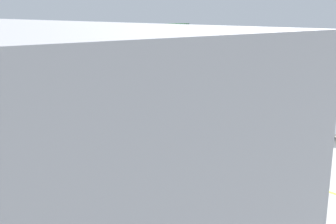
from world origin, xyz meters
TOP-DOWN VIEW (x-y plane):
  - ground at (0.00, 48.00)m, footprint 240.00×320.00m
  - airliner_foreground at (-12.40, 15.87)m, footprint 34.41×41.35m
  - airliner_mid_apron at (29.75, 71.28)m, footprint 35.71×29.85m
  - airliner_far_taxiway at (13.31, 126.14)m, footprint 29.03×24.14m
  - service_truck_fuel at (0.68, 1.96)m, footprint 5.87×5.52m
  - cargo_container_mid at (-18.97, -2.34)m, footprint 2.36×2.36m
  - cargo_container_far at (-20.55, 11.08)m, footprint 1.76×1.76m
  - crew_marshaller at (-14.05, 2.74)m, footprint 0.63×0.28m
  - crew_loader_left at (-11.45, 5.25)m, footprint 0.45×0.52m
  - crew_loader_right at (-13.16, 8.83)m, footprint 0.37×0.60m
  - apron_guide_line at (-11.66, 11.43)m, footprint 0.30×60.00m

SIDE VIEW (x-z plane):
  - ground at x=0.00m, z-range -0.20..0.00m
  - apron_guide_line at x=-11.66m, z-range 0.00..0.01m
  - cargo_container_far at x=-20.55m, z-range -0.06..1.90m
  - crew_loader_left at x=-11.45m, z-range 0.14..1.75m
  - crew_marshaller at x=-14.05m, z-range 0.14..1.76m
  - crew_loader_right at x=-13.16m, z-range 0.15..1.84m
  - cargo_container_mid at x=-18.97m, z-range -0.06..2.07m
  - service_truck_fuel at x=0.68m, z-range 0.13..3.12m
  - airliner_far_taxiway at x=13.31m, z-range -1.78..6.50m
  - airliner_mid_apron at x=29.75m, z-range -2.24..8.18m
  - airliner_foreground at x=-12.40m, z-range -2.56..9.34m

